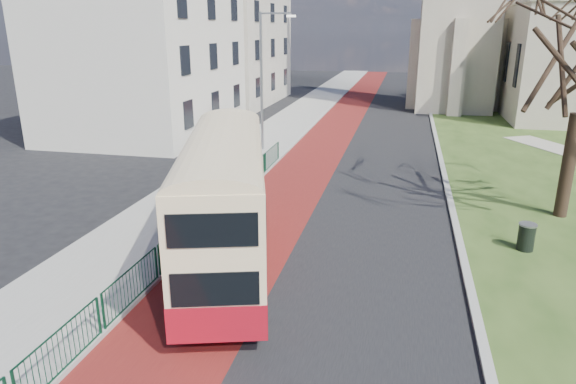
% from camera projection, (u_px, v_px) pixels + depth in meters
% --- Properties ---
extents(ground, '(160.00, 160.00, 0.00)m').
position_uv_depth(ground, '(244.00, 306.00, 13.96)').
color(ground, black).
rests_on(ground, ground).
extents(road_carriageway, '(9.00, 120.00, 0.01)m').
position_uv_depth(road_carriageway, '(363.00, 149.00, 32.21)').
color(road_carriageway, black).
rests_on(road_carriageway, ground).
extents(bus_lane, '(3.40, 120.00, 0.01)m').
position_uv_depth(bus_lane, '(321.00, 146.00, 32.78)').
color(bus_lane, '#591414').
rests_on(bus_lane, ground).
extents(pavement_west, '(4.00, 120.00, 0.12)m').
position_uv_depth(pavement_west, '(263.00, 143.00, 33.57)').
color(pavement_west, gray).
rests_on(pavement_west, ground).
extents(kerb_west, '(0.25, 120.00, 0.13)m').
position_uv_depth(kerb_west, '(293.00, 144.00, 33.15)').
color(kerb_west, '#999993').
rests_on(kerb_west, ground).
extents(kerb_east, '(0.25, 80.00, 0.13)m').
position_uv_depth(kerb_east, '(437.00, 144.00, 33.07)').
color(kerb_east, '#999993').
rests_on(kerb_east, ground).
extents(pedestrian_railing, '(0.07, 24.00, 1.12)m').
position_uv_depth(pedestrian_railing, '(198.00, 226.00, 18.13)').
color(pedestrian_railing, '#0D3D26').
rests_on(pedestrian_railing, ground).
extents(street_block_near, '(10.30, 14.30, 13.00)m').
position_uv_depth(street_block_near, '(144.00, 39.00, 35.37)').
color(street_block_near, silver).
rests_on(street_block_near, ground).
extents(street_block_far, '(10.30, 16.30, 11.50)m').
position_uv_depth(street_block_far, '(223.00, 44.00, 50.46)').
color(street_block_far, '#B7AE9B').
rests_on(street_block_far, ground).
extents(streetlamp, '(2.13, 0.18, 8.00)m').
position_uv_depth(streetlamp, '(264.00, 75.00, 30.20)').
color(streetlamp, gray).
rests_on(streetlamp, pavement_west).
extents(bus, '(5.01, 10.05, 4.10)m').
position_uv_depth(bus, '(225.00, 196.00, 15.67)').
color(bus, maroon).
rests_on(bus, ground).
extents(litter_bin, '(0.76, 0.76, 0.95)m').
position_uv_depth(litter_bin, '(526.00, 237.00, 17.29)').
color(litter_bin, black).
rests_on(litter_bin, grass_green).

